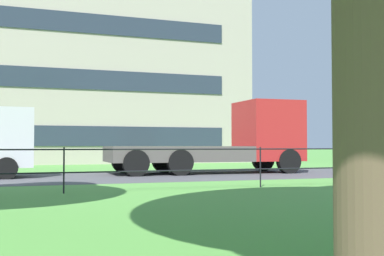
{
  "coord_description": "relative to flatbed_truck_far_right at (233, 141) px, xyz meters",
  "views": [
    {
      "loc": [
        -1.19,
        2.25,
        1.04
      ],
      "look_at": [
        1.36,
        9.18,
        1.29
      ],
      "focal_mm": 47.47,
      "sensor_mm": 36.0,
      "label": 1
    }
  ],
  "objects": [
    {
      "name": "street_strip",
      "position": [
        -6.94,
        -0.62,
        -1.21
      ],
      "size": [
        80.0,
        6.63,
        0.01
      ],
      "primitive_type": "cube",
      "color": "#4C4C51",
      "rests_on": "ground"
    },
    {
      "name": "park_fence",
      "position": [
        -6.94,
        -6.31,
        -0.54
      ],
      "size": [
        28.67,
        0.04,
        1.0
      ],
      "color": "black",
      "rests_on": "ground"
    },
    {
      "name": "flatbed_truck_far_right",
      "position": [
        0.0,
        0.0,
        0.0
      ],
      "size": [
        7.36,
        2.61,
        2.75
      ],
      "color": "#B22323",
      "rests_on": "ground"
    },
    {
      "name": "apartment_building_background",
      "position": [
        -6.82,
        15.73,
        6.76
      ],
      "size": [
        26.11,
        10.93,
        15.94
      ],
      "color": "#ADA393",
      "rests_on": "ground"
    }
  ]
}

